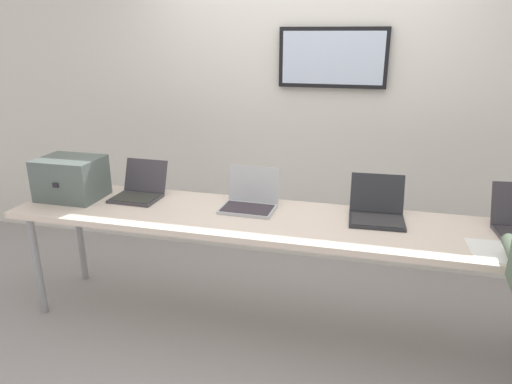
% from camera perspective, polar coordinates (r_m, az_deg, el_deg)
% --- Properties ---
extents(ground, '(8.00, 8.00, 0.04)m').
position_cam_1_polar(ground, '(3.34, 1.92, -16.31)').
color(ground, '#989492').
extents(back_wall, '(8.00, 0.11, 2.42)m').
position_cam_1_polar(back_wall, '(3.90, 5.86, 8.72)').
color(back_wall, silver).
rests_on(back_wall, ground).
extents(workbench, '(3.44, 0.70, 0.80)m').
position_cam_1_polar(workbench, '(2.96, 2.08, -4.07)').
color(workbench, beige).
rests_on(workbench, ground).
extents(equipment_box, '(0.42, 0.34, 0.29)m').
position_cam_1_polar(equipment_box, '(3.51, -21.78, 1.60)').
color(equipment_box, '#515E5A').
rests_on(equipment_box, workbench).
extents(laptop_station_0, '(0.33, 0.34, 0.24)m').
position_cam_1_polar(laptop_station_0, '(3.40, -14.12, 0.30)').
color(laptop_station_0, '#3C3940').
rests_on(laptop_station_0, workbench).
extents(laptop_station_1, '(0.36, 0.31, 0.26)m').
position_cam_1_polar(laptop_station_1, '(3.09, -0.72, -0.90)').
color(laptop_station_1, '#AEB1B6').
rests_on(laptop_station_1, workbench).
extents(laptop_station_2, '(0.35, 0.35, 0.26)m').
position_cam_1_polar(laptop_station_2, '(3.00, 14.63, -2.17)').
color(laptop_station_2, '#25272B').
rests_on(laptop_station_2, workbench).
extents(paper_sheet, '(0.22, 0.30, 0.00)m').
position_cam_1_polar(paper_sheet, '(2.81, 26.84, -6.45)').
color(paper_sheet, white).
rests_on(paper_sheet, workbench).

